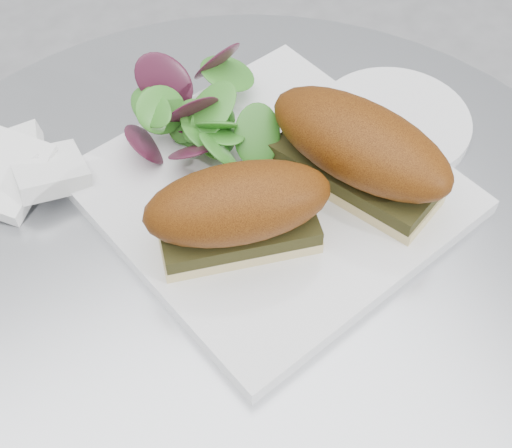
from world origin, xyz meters
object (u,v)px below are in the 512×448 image
at_px(plate, 272,192).
at_px(saucer, 393,122).
at_px(sandwich_right, 359,150).
at_px(sandwich_left, 238,211).

bearing_deg(plate, saucer, 7.51).
relative_size(plate, saucer, 1.88).
bearing_deg(sandwich_right, plate, -138.47).
distance_m(sandwich_left, sandwich_right, 0.12).
xyz_separation_m(plate, sandwich_left, (-0.05, -0.04, 0.05)).
height_order(plate, saucer, plate).
xyz_separation_m(sandwich_left, sandwich_right, (0.12, 0.01, 0.00)).
relative_size(sandwich_left, saucer, 1.09).
height_order(plate, sandwich_left, sandwich_left).
bearing_deg(plate, sandwich_left, -144.30).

